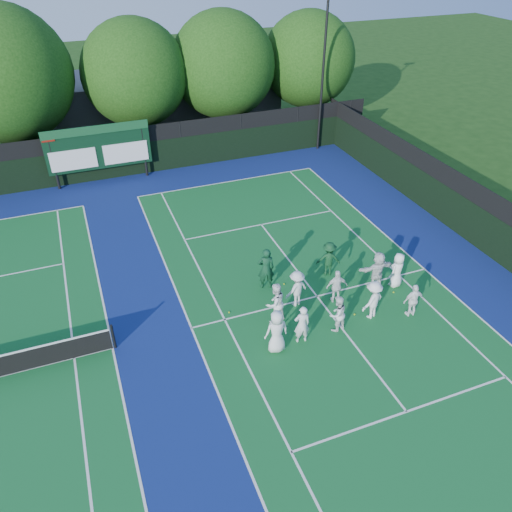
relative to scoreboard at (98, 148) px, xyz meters
name	(u,v)px	position (x,y,z in m)	size (l,w,h in m)	color
ground	(328,311)	(7.01, -15.59, -2.19)	(120.00, 120.00, 0.00)	#183B10
court_apron	(179,331)	(1.01, -14.59, -2.19)	(34.00, 32.00, 0.01)	navy
near_court	(317,296)	(7.01, -14.59, -2.18)	(11.05, 23.85, 0.01)	#125B26
back_fence	(117,156)	(1.01, 0.41, -0.83)	(34.00, 0.08, 3.00)	black
divider_fence_right	(493,230)	(16.01, -14.59, -0.83)	(0.08, 32.00, 3.00)	black
scoreboard	(98,148)	(0.00, 0.00, 0.00)	(6.00, 0.21, 3.55)	black
clubhouse	(155,101)	(5.01, 8.41, -0.19)	(18.00, 6.00, 4.00)	#55555A
light_pole_right	(324,53)	(14.51, 0.11, 4.11)	(1.20, 0.30, 10.12)	black
tree_b	(7,78)	(-4.11, 3.99, 3.41)	(7.83, 7.83, 9.72)	#311F0D
tree_c	(137,75)	(3.35, 3.99, 2.85)	(6.64, 6.64, 8.53)	#311F0D
tree_d	(225,67)	(9.20, 3.99, 2.83)	(6.93, 6.93, 8.67)	#311F0D
tree_e	(310,61)	(15.50, 3.99, 2.70)	(6.52, 6.52, 8.32)	#311F0D
tennis_ball_0	(274,309)	(4.99, -14.71, -2.16)	(0.07, 0.07, 0.07)	#A8C517
tennis_ball_1	(323,258)	(8.58, -12.13, -2.16)	(0.07, 0.07, 0.07)	#A8C517
tennis_ball_2	(394,292)	(10.19, -15.55, -2.16)	(0.07, 0.07, 0.07)	#A8C517
tennis_ball_3	(229,312)	(3.20, -14.25, -2.16)	(0.07, 0.07, 0.07)	#A8C517
tennis_ball_4	(284,284)	(6.05, -13.32, -2.16)	(0.07, 0.07, 0.07)	#A8C517
tennis_ball_5	(355,314)	(7.89, -16.20, -2.16)	(0.07, 0.07, 0.07)	#A8C517
player_front_0	(277,331)	(4.17, -16.84, -1.29)	(0.88, 0.57, 1.80)	silver
player_front_1	(302,324)	(5.22, -16.76, -1.36)	(0.60, 0.40, 1.66)	silver
player_front_2	(337,314)	(6.77, -16.65, -1.42)	(0.75, 0.59, 1.55)	white
player_front_3	(373,300)	(8.44, -16.50, -1.34)	(1.09, 0.63, 1.69)	white
player_front_4	(413,300)	(10.00, -17.00, -1.44)	(0.88, 0.37, 1.50)	white
player_back_0	(275,303)	(4.75, -15.33, -1.30)	(0.86, 0.67, 1.77)	white
player_back_1	(297,289)	(5.96, -14.72, -1.37)	(1.06, 0.61, 1.64)	silver
player_back_2	(337,286)	(7.59, -15.12, -1.43)	(0.90, 0.37, 1.53)	white
player_back_3	(377,270)	(9.68, -14.86, -1.32)	(1.61, 0.51, 1.74)	silver
player_back_4	(397,270)	(10.53, -15.10, -1.38)	(0.80, 0.52, 1.63)	white
coach_left	(266,269)	(5.24, -13.18, -1.21)	(0.71, 0.47, 1.96)	#0F3921
coach_right	(329,259)	(8.18, -13.31, -1.37)	(1.07, 0.61, 1.65)	#103B1D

